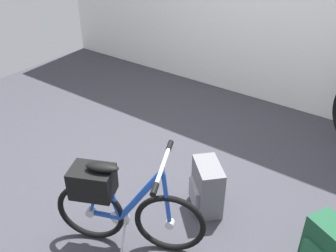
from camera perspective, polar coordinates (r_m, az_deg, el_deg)
ground_plane at (r=3.28m, az=-3.17°, el=-8.42°), size 6.03×6.03×0.00m
folding_bike_foreground at (r=2.55m, az=-7.76°, el=-11.63°), size 0.97×0.60×0.74m
backpack_on_floor at (r=2.74m, az=23.19°, el=-16.39°), size 0.32×0.30×0.36m
handbag_on_floor at (r=2.91m, az=5.96°, el=-9.32°), size 0.35×0.35×0.41m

